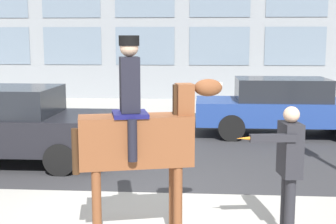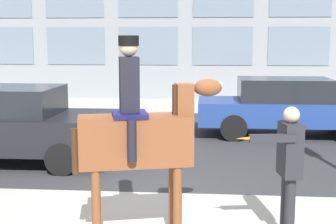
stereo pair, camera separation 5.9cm
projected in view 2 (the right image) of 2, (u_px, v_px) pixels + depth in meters
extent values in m
plane|color=#9E9B93|center=(147.00, 203.00, 7.25)|extent=(80.00, 80.00, 0.00)
cube|color=#2D2D30|center=(170.00, 139.00, 11.93)|extent=(21.22, 8.50, 0.01)
cube|color=slate|center=(5.00, 46.00, 20.17)|extent=(2.49, 0.02, 1.58)
cube|color=slate|center=(76.00, 46.00, 19.92)|extent=(2.49, 0.02, 1.58)
cube|color=slate|center=(148.00, 46.00, 19.67)|extent=(2.49, 0.02, 1.58)
cube|color=slate|center=(222.00, 46.00, 19.42)|extent=(2.49, 0.02, 1.58)
cube|color=slate|center=(299.00, 46.00, 19.17)|extent=(2.49, 0.02, 1.58)
cube|color=brown|center=(135.00, 140.00, 5.62)|extent=(1.42, 0.76, 0.61)
cylinder|color=brown|center=(173.00, 198.00, 5.98)|extent=(0.11, 0.11, 1.00)
cylinder|color=brown|center=(177.00, 207.00, 5.67)|extent=(0.11, 0.11, 1.00)
cylinder|color=brown|center=(96.00, 202.00, 5.82)|extent=(0.11, 0.11, 1.00)
cylinder|color=brown|center=(96.00, 211.00, 5.52)|extent=(0.11, 0.11, 1.00)
cube|color=brown|center=(184.00, 108.00, 5.66)|extent=(0.25, 0.28, 0.59)
cube|color=#382314|center=(174.00, 106.00, 5.64)|extent=(0.06, 0.09, 0.53)
ellipsoid|color=brown|center=(208.00, 88.00, 5.67)|extent=(0.39, 0.28, 0.21)
cube|color=silver|center=(216.00, 86.00, 5.68)|extent=(0.14, 0.08, 0.08)
cylinder|color=#382314|center=(75.00, 151.00, 5.52)|extent=(0.09, 0.09, 0.55)
cube|color=#14144C|center=(130.00, 114.00, 5.56)|extent=(0.51, 0.56, 0.05)
cube|color=black|center=(129.00, 84.00, 5.51)|extent=(0.29, 0.36, 0.65)
sphere|color=#D1A889|center=(129.00, 47.00, 5.44)|extent=(0.22, 0.22, 0.22)
cylinder|color=black|center=(129.00, 41.00, 5.43)|extent=(0.24, 0.24, 0.12)
cylinder|color=black|center=(128.00, 131.00, 5.87)|extent=(0.11, 0.11, 0.49)
cylinder|color=black|center=(132.00, 140.00, 5.34)|extent=(0.11, 0.11, 0.49)
cylinder|color=#232328|center=(290.00, 210.00, 5.78)|extent=(0.13, 0.13, 0.84)
cylinder|color=#232328|center=(286.00, 206.00, 5.93)|extent=(0.13, 0.13, 0.84)
cube|color=#232328|center=(290.00, 150.00, 5.74)|extent=(0.27, 0.43, 0.67)
sphere|color=#D1A889|center=(291.00, 115.00, 5.67)|extent=(0.20, 0.20, 0.20)
cube|color=#232328|center=(272.00, 138.00, 5.52)|extent=(0.56, 0.16, 0.09)
cone|color=orange|center=(243.00, 139.00, 5.50)|extent=(0.18, 0.07, 0.04)
cube|color=black|center=(13.00, 131.00, 9.61)|extent=(4.16, 1.86, 0.69)
cube|color=black|center=(6.00, 101.00, 9.52)|extent=(2.08, 1.64, 0.56)
cylinder|color=black|center=(62.00, 159.00, 8.72)|extent=(0.61, 0.22, 0.61)
cylinder|color=black|center=(85.00, 139.00, 10.40)|extent=(0.61, 0.22, 0.61)
cube|color=navy|center=(288.00, 112.00, 12.24)|extent=(4.68, 1.72, 0.60)
cube|color=black|center=(284.00, 89.00, 12.16)|extent=(2.34, 1.52, 0.58)
cylinder|color=black|center=(336.00, 119.00, 12.95)|extent=(0.67, 0.21, 0.67)
cylinder|color=black|center=(234.00, 128.00, 11.62)|extent=(0.67, 0.21, 0.67)
cylinder|color=black|center=(230.00, 117.00, 13.19)|extent=(0.67, 0.21, 0.67)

